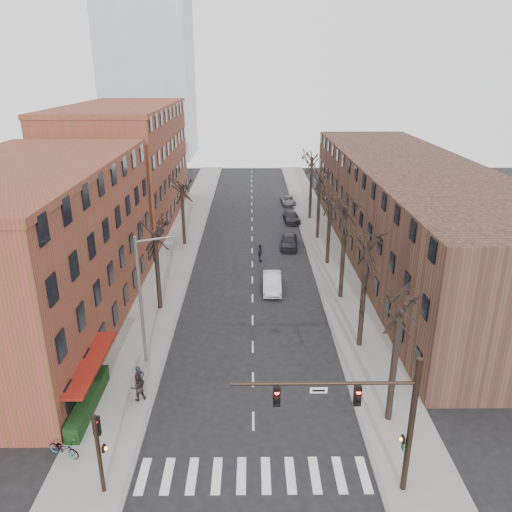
{
  "coord_description": "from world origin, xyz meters",
  "views": [
    {
      "loc": [
        -0.07,
        -18.97,
        18.62
      ],
      "look_at": [
        0.31,
        19.76,
        4.0
      ],
      "focal_mm": 35.0,
      "sensor_mm": 36.0,
      "label": 1
    }
  ],
  "objects_px": {
    "silver_sedan": "(272,283)",
    "bicycle": "(64,448)",
    "parked_car_mid": "(291,217)",
    "pedestrian_a": "(140,379)",
    "parked_car_near": "(289,241)"
  },
  "relations": [
    {
      "from": "silver_sedan",
      "to": "bicycle",
      "type": "height_order",
      "value": "silver_sedan"
    },
    {
      "from": "pedestrian_a",
      "to": "bicycle",
      "type": "relative_size",
      "value": 0.97
    },
    {
      "from": "silver_sedan",
      "to": "bicycle",
      "type": "xyz_separation_m",
      "value": [
        -11.35,
        -20.38,
        -0.13
      ]
    },
    {
      "from": "pedestrian_a",
      "to": "bicycle",
      "type": "bearing_deg",
      "value": -154.52
    },
    {
      "from": "parked_car_mid",
      "to": "pedestrian_a",
      "type": "height_order",
      "value": "pedestrian_a"
    },
    {
      "from": "parked_car_mid",
      "to": "pedestrian_a",
      "type": "bearing_deg",
      "value": -112.26
    },
    {
      "from": "parked_car_mid",
      "to": "bicycle",
      "type": "distance_m",
      "value": 44.13
    },
    {
      "from": "parked_car_near",
      "to": "pedestrian_a",
      "type": "xyz_separation_m",
      "value": [
        -10.96,
        -26.33,
        0.25
      ]
    },
    {
      "from": "parked_car_mid",
      "to": "pedestrian_a",
      "type": "distance_m",
      "value": 38.16
    },
    {
      "from": "parked_car_mid",
      "to": "bicycle",
      "type": "bearing_deg",
      "value": -113.45
    },
    {
      "from": "parked_car_near",
      "to": "silver_sedan",
      "type": "bearing_deg",
      "value": -96.56
    },
    {
      "from": "silver_sedan",
      "to": "parked_car_near",
      "type": "xyz_separation_m",
      "value": [
        2.35,
        11.32,
        0.02
      ]
    },
    {
      "from": "silver_sedan",
      "to": "pedestrian_a",
      "type": "bearing_deg",
      "value": -118.85
    },
    {
      "from": "pedestrian_a",
      "to": "parked_car_near",
      "type": "bearing_deg",
      "value": 29.9
    },
    {
      "from": "silver_sedan",
      "to": "parked_car_mid",
      "type": "relative_size",
      "value": 1.0
    }
  ]
}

